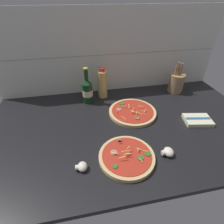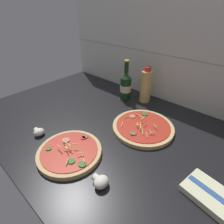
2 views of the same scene
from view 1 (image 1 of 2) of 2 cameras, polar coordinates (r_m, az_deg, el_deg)
The scene contains 10 objects.
counter_slab at distance 103.44cm, azimuth 4.78°, elevation -4.74°, with size 160.00×90.00×2.50cm.
tile_backsplash at distance 129.13cm, azimuth -0.10°, elevation 18.38°, with size 160.00×1.13×60.00cm.
pizza_near at distance 84.24cm, azimuth 4.81°, elevation -14.28°, with size 26.19×26.19×5.20cm.
pizza_far at distance 111.67cm, azimuth 6.68°, elevation 0.05°, with size 29.80×29.80×4.89cm.
beer_bottle at distance 119.82cm, azimuth -8.03°, elevation 6.98°, with size 6.89×6.89×24.76cm.
oil_bottle at distance 125.03cm, azimuth -3.16°, elevation 9.15°, with size 6.71×6.71×21.96cm.
mushroom_left at distance 80.70cm, azimuth -9.80°, elevation -17.19°, with size 5.21×4.96×3.48cm.
mushroom_right at distance 88.77cm, azimuth 17.83°, elevation -12.33°, with size 5.77×5.49×3.84cm.
utensil_crock at distance 141.76cm, azimuth 20.21°, elevation 8.96°, with size 11.14×11.14×23.13cm.
dish_towel at distance 115.68cm, azimuth 26.15°, elevation -2.39°, with size 17.02×13.64×2.56cm.
Camera 1 is at (-23.69, -75.74, 67.61)cm, focal length 28.00 mm.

